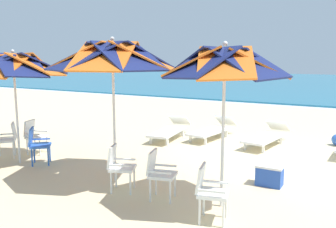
% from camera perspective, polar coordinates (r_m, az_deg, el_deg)
% --- Properties ---
extents(ground_plane, '(80.00, 80.00, 0.00)m').
position_cam_1_polar(ground_plane, '(8.72, 16.48, -7.70)').
color(ground_plane, beige).
extents(surf_foam, '(80.00, 0.70, 0.01)m').
position_cam_1_polar(surf_foam, '(18.93, 23.93, 0.80)').
color(surf_foam, white).
rests_on(surf_foam, ground).
extents(beach_umbrella_0, '(2.08, 2.08, 2.71)m').
position_cam_1_polar(beach_umbrella_0, '(5.70, 9.06, 7.85)').
color(beach_umbrella_0, silver).
rests_on(beach_umbrella_0, ground).
extents(plastic_chair_0, '(0.57, 0.54, 0.87)m').
position_cam_1_polar(plastic_chair_0, '(6.26, -1.45, -9.19)').
color(plastic_chair_0, white).
rests_on(plastic_chair_0, ground).
extents(plastic_chair_1, '(0.56, 0.53, 0.87)m').
position_cam_1_polar(plastic_chair_1, '(5.49, 6.59, -11.91)').
color(plastic_chair_1, white).
rests_on(plastic_chair_1, ground).
extents(beach_umbrella_1, '(2.53, 2.53, 2.85)m').
position_cam_1_polar(beach_umbrella_1, '(6.97, -8.86, 8.98)').
color(beach_umbrella_1, silver).
rests_on(beach_umbrella_1, ground).
extents(plastic_chair_2, '(0.60, 0.58, 0.87)m').
position_cam_1_polar(plastic_chair_2, '(6.68, -7.85, -8.09)').
color(plastic_chair_2, white).
rests_on(plastic_chair_2, ground).
extents(beach_umbrella_2, '(2.36, 2.36, 2.63)m').
position_cam_1_polar(beach_umbrella_2, '(8.81, -23.50, 7.09)').
color(beach_umbrella_2, silver).
rests_on(beach_umbrella_2, ground).
extents(plastic_chair_3, '(0.63, 0.63, 0.87)m').
position_cam_1_polar(plastic_chair_3, '(9.65, -24.14, -3.48)').
color(plastic_chair_3, white).
rests_on(plastic_chair_3, ground).
extents(plastic_chair_4, '(0.58, 0.56, 0.87)m').
position_cam_1_polar(plastic_chair_4, '(9.79, -20.62, -3.09)').
color(plastic_chair_4, white).
rests_on(plastic_chair_4, ground).
extents(plastic_chair_5, '(0.63, 0.63, 0.87)m').
position_cam_1_polar(plastic_chair_5, '(8.77, -20.19, -4.44)').
color(plastic_chair_5, blue).
rests_on(plastic_chair_5, ground).
extents(sun_lounger_1, '(0.92, 2.21, 0.62)m').
position_cam_1_polar(sun_lounger_1, '(10.41, 15.56, -3.35)').
color(sun_lounger_1, white).
rests_on(sun_lounger_1, ground).
extents(sun_lounger_2, '(0.88, 2.20, 0.62)m').
position_cam_1_polar(sun_lounger_2, '(11.00, 7.15, -2.43)').
color(sun_lounger_2, white).
rests_on(sun_lounger_2, ground).
extents(sun_lounger_3, '(0.90, 2.21, 0.62)m').
position_cam_1_polar(sun_lounger_3, '(10.88, 0.33, -2.50)').
color(sun_lounger_3, white).
rests_on(sun_lounger_3, ground).
extents(cooler_box, '(0.50, 0.34, 0.40)m').
position_cam_1_polar(cooler_box, '(7.25, 15.95, -9.41)').
color(cooler_box, blue).
rests_on(cooler_box, ground).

